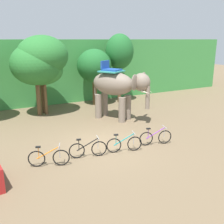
# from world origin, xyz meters

# --- Properties ---
(ground_plane) EXTENTS (80.00, 80.00, 0.00)m
(ground_plane) POSITION_xyz_m (0.00, 0.00, 0.00)
(ground_plane) COLOR brown
(foliage_hedge) EXTENTS (36.00, 6.00, 5.08)m
(foliage_hedge) POSITION_xyz_m (0.00, 12.24, 2.54)
(foliage_hedge) COLOR #3D8E42
(foliage_hedge) RESTS_ON ground
(tree_center_left) EXTENTS (3.33, 3.33, 4.89)m
(tree_center_left) POSITION_xyz_m (-1.67, 6.75, 3.49)
(tree_center_left) COLOR brown
(tree_center_left) RESTS_ON ground
(tree_far_left) EXTENTS (2.99, 2.99, 4.08)m
(tree_far_left) POSITION_xyz_m (-1.23, 7.26, 3.02)
(tree_far_left) COLOR brown
(tree_far_left) RESTS_ON ground
(tree_center) EXTENTS (3.39, 3.39, 5.38)m
(tree_center) POSITION_xyz_m (-1.19, 6.75, 4.04)
(tree_center) COLOR brown
(tree_center) RESTS_ON ground
(tree_right) EXTENTS (2.68, 2.68, 4.40)m
(tree_right) POSITION_xyz_m (2.96, 7.70, 3.09)
(tree_right) COLOR brown
(tree_right) RESTS_ON ground
(tree_far_right) EXTENTS (2.26, 2.26, 5.54)m
(tree_far_right) POSITION_xyz_m (5.19, 7.68, 4.10)
(tree_far_right) COLOR brown
(tree_far_right) RESTS_ON ground
(elephant) EXTENTS (3.23, 4.05, 3.78)m
(elephant) POSITION_xyz_m (2.66, 3.40, 2.20)
(elephant) COLOR gray
(elephant) RESTS_ON ground
(bike_orange) EXTENTS (1.61, 0.75, 0.92)m
(bike_orange) POSITION_xyz_m (-3.04, -1.07, 0.39)
(bike_orange) COLOR black
(bike_orange) RESTS_ON ground
(bike_black) EXTENTS (1.67, 0.59, 0.92)m
(bike_black) POSITION_xyz_m (-1.28, -1.02, 0.39)
(bike_black) COLOR black
(bike_black) RESTS_ON ground
(bike_teal) EXTENTS (1.67, 0.61, 0.92)m
(bike_teal) POSITION_xyz_m (0.45, -1.27, 0.39)
(bike_teal) COLOR black
(bike_teal) RESTS_ON ground
(bike_purple) EXTENTS (1.67, 0.59, 0.92)m
(bike_purple) POSITION_xyz_m (2.26, -1.26, 0.39)
(bike_purple) COLOR black
(bike_purple) RESTS_ON ground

